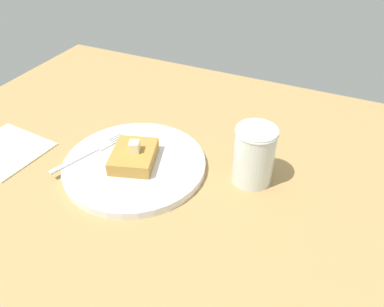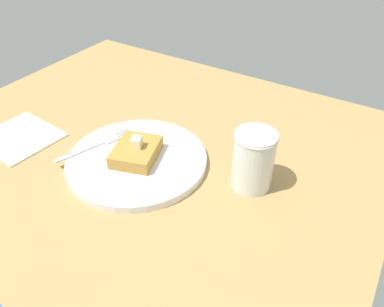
# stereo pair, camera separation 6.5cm
# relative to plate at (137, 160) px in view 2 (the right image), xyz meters

# --- Properties ---
(table_surface) EXTENTS (0.91, 0.91, 0.03)m
(table_surface) POSITION_rel_plate_xyz_m (-0.02, -0.01, -0.02)
(table_surface) COLOR #A9854E
(table_surface) RESTS_ON ground
(plate) EXTENTS (0.26, 0.26, 0.01)m
(plate) POSITION_rel_plate_xyz_m (0.00, 0.00, 0.00)
(plate) COLOR white
(plate) RESTS_ON table_surface
(toast_slice_center) EXTENTS (0.10, 0.11, 0.02)m
(toast_slice_center) POSITION_rel_plate_xyz_m (0.00, 0.00, 0.02)
(toast_slice_center) COLOR #B28237
(toast_slice_center) RESTS_ON plate
(butter_pat_primary) EXTENTS (0.02, 0.02, 0.02)m
(butter_pat_primary) POSITION_rel_plate_xyz_m (0.00, 0.00, 0.04)
(butter_pat_primary) COLOR beige
(butter_pat_primary) RESTS_ON toast_slice_center
(fork) EXTENTS (0.07, 0.16, 0.00)m
(fork) POSITION_rel_plate_xyz_m (-0.09, -0.01, 0.01)
(fork) COLOR silver
(fork) RESTS_ON plate
(syrup_jar) EXTENTS (0.07, 0.07, 0.11)m
(syrup_jar) POSITION_rel_plate_xyz_m (0.20, 0.06, 0.04)
(syrup_jar) COLOR #5D250C
(syrup_jar) RESTS_ON table_surface
(napkin) EXTENTS (0.16, 0.15, 0.00)m
(napkin) POSITION_rel_plate_xyz_m (-0.26, -0.06, -0.01)
(napkin) COLOR beige
(napkin) RESTS_ON table_surface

